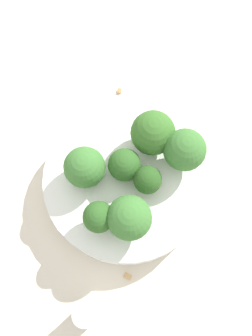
% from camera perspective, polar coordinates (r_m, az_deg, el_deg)
% --- Properties ---
extents(ground_plane, '(3.00, 3.00, 0.00)m').
position_cam_1_polar(ground_plane, '(0.49, -0.00, -3.12)').
color(ground_plane, beige).
extents(bowl, '(0.23, 0.23, 0.04)m').
position_cam_1_polar(bowl, '(0.47, -0.00, -2.34)').
color(bowl, white).
rests_on(bowl, ground_plane).
extents(broccoli_floret_0, '(0.06, 0.06, 0.07)m').
position_cam_1_polar(broccoli_floret_0, '(0.43, 10.24, 2.86)').
color(broccoli_floret_0, '#8EB770').
rests_on(broccoli_floret_0, bowl).
extents(broccoli_floret_1, '(0.05, 0.05, 0.06)m').
position_cam_1_polar(broccoli_floret_1, '(0.42, -7.21, 0.09)').
color(broccoli_floret_1, '#84AD66').
rests_on(broccoli_floret_1, bowl).
extents(broccoli_floret_2, '(0.04, 0.04, 0.05)m').
position_cam_1_polar(broccoli_floret_2, '(0.43, 0.31, 0.71)').
color(broccoli_floret_2, '#8EB770').
rests_on(broccoli_floret_2, bowl).
extents(broccoli_floret_3, '(0.06, 0.06, 0.07)m').
position_cam_1_polar(broccoli_floret_3, '(0.40, 0.57, -8.68)').
color(broccoli_floret_3, '#8EB770').
rests_on(broccoli_floret_3, bowl).
extents(broccoli_floret_4, '(0.04, 0.04, 0.05)m').
position_cam_1_polar(broccoli_floret_4, '(0.42, 3.77, -2.11)').
color(broccoli_floret_4, '#84AD66').
rests_on(broccoli_floret_4, bowl).
extents(broccoli_floret_5, '(0.06, 0.06, 0.07)m').
position_cam_1_polar(broccoli_floret_5, '(0.44, 4.70, 6.08)').
color(broccoli_floret_5, '#7A9E5B').
rests_on(broccoli_floret_5, bowl).
extents(broccoli_floret_6, '(0.04, 0.04, 0.05)m').
position_cam_1_polar(broccoli_floret_6, '(0.40, -4.77, -8.55)').
color(broccoli_floret_6, '#8EB770').
rests_on(broccoli_floret_6, bowl).
extents(pepper_shaker, '(0.03, 0.03, 0.06)m').
position_cam_1_polar(pepper_shaker, '(0.44, -6.74, -23.76)').
color(pepper_shaker, silver).
rests_on(pepper_shaker, ground_plane).
extents(almond_crumb_0, '(0.01, 0.01, 0.01)m').
position_cam_1_polar(almond_crumb_0, '(0.56, -1.17, 13.37)').
color(almond_crumb_0, '#AD7F4C').
rests_on(almond_crumb_0, ground_plane).
extents(almond_crumb_1, '(0.01, 0.01, 0.01)m').
position_cam_1_polar(almond_crumb_1, '(0.46, 0.27, -18.32)').
color(almond_crumb_1, tan).
rests_on(almond_crumb_1, ground_plane).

